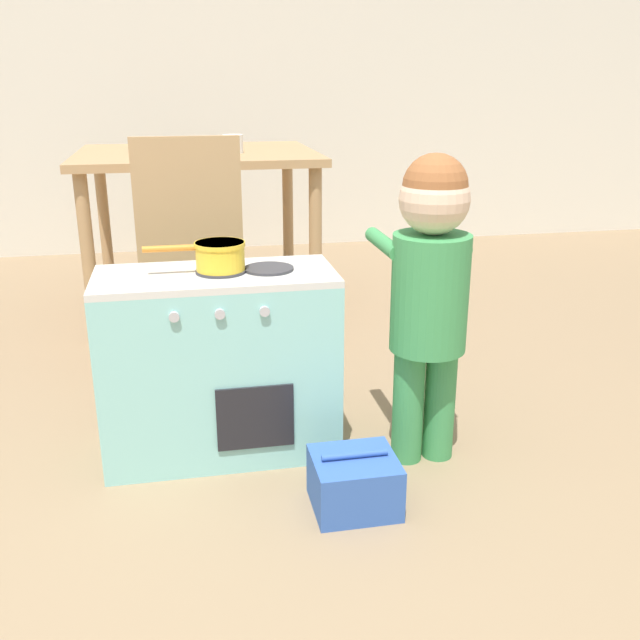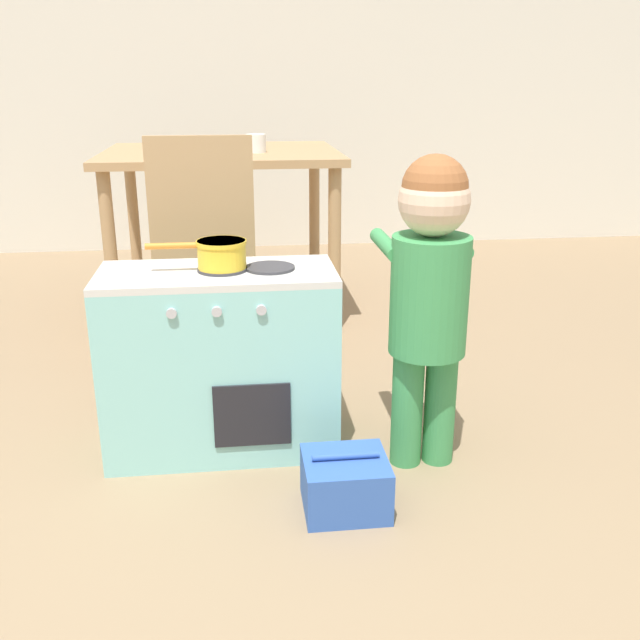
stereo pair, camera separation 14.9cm
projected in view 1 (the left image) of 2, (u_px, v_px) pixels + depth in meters
wall_back at (184, 40)px, 4.35m from camera, size 10.00×0.06×2.60m
play_kitchen at (220, 364)px, 2.11m from camera, size 0.68×0.33×0.57m
toy_pot at (219, 254)px, 2.01m from camera, size 0.28×0.14×0.08m
child_figure at (430, 277)px, 1.98m from camera, size 0.24×0.37×0.90m
toy_basket at (354, 482)px, 1.88m from camera, size 0.22×0.20×0.16m
dining_table at (198, 173)px, 3.28m from camera, size 1.07×0.90×0.76m
dining_chair_near at (191, 253)px, 2.61m from camera, size 0.37×0.37×0.90m
cup_on_table at (233, 144)px, 3.16m from camera, size 0.09×0.09×0.08m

